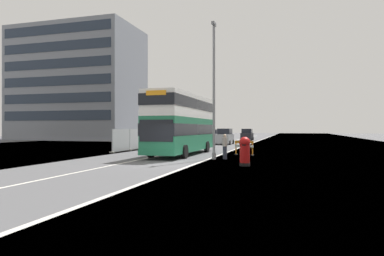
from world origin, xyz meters
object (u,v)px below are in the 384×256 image
Objects in this scene: double_decker_bus at (183,123)px; roadworks_barrier at (244,146)px; car_oncoming_near at (225,137)px; car_receding_far at (247,135)px; pedestrian_at_kerb at (225,147)px; lamppost_foreground at (214,94)px; red_pillar_postbox at (245,150)px; car_receding_mid at (213,136)px.

double_decker_bus is 5.38m from roadworks_barrier.
car_receding_far is at bearing 86.75° from car_oncoming_near.
car_receding_far is 2.20× the size of pedestrian_at_kerb.
double_decker_bus is 6.56× the size of pedestrian_at_kerb.
car_receding_far is (-4.14, 34.23, 0.25)m from roadworks_barrier.
car_receding_far is at bearing 88.63° from double_decker_bus.
lamppost_foreground reaches higher than red_pillar_postbox.
lamppost_foreground is at bearing -146.69° from pedestrian_at_kerb.
roadworks_barrier is at bearing 71.15° from lamppost_foreground.
lamppost_foreground is at bearing 126.83° from red_pillar_postbox.
lamppost_foreground is at bearing -86.09° from car_receding_far.
double_decker_bus is at bearing 130.63° from red_pillar_postbox.
double_decker_bus reaches higher than red_pillar_postbox.
car_receding_mid is at bearing 112.42° from car_oncoming_near.
car_receding_far is (-2.64, 38.63, -3.57)m from lamppost_foreground.
pedestrian_at_kerb is at bearing -101.66° from roadworks_barrier.
double_decker_bus is at bearing -82.34° from car_receding_mid.
lamppost_foreground is 2.46× the size of car_receding_far.
car_receding_far is (0.92, 16.19, -0.03)m from car_oncoming_near.
car_receding_far is (-5.26, 42.13, 0.05)m from red_pillar_postbox.
red_pillar_postbox is 0.43× the size of car_receding_far.
lamppost_foreground is 23.00m from car_oncoming_near.
car_receding_mid is 31.80m from pedestrian_at_kerb.
red_pillar_postbox is 4.40m from pedestrian_at_kerb.
double_decker_bus is 1.21× the size of lamppost_foreground.
pedestrian_at_kerb is (4.16, -3.15, -1.70)m from double_decker_bus.
double_decker_bus reaches higher than roadworks_barrier.
red_pillar_postbox is at bearing -82.89° from car_receding_far.
car_oncoming_near is at bearing -93.25° from car_receding_far.
red_pillar_postbox is 1.02× the size of roadworks_barrier.
car_receding_mid is 1.04× the size of car_receding_far.
double_decker_bus is 5.37m from lamppost_foreground.
double_decker_bus is 2.67× the size of car_oncoming_near.
car_oncoming_near is at bearing 90.25° from double_decker_bus.
lamppost_foreground is 3.75m from pedestrian_at_kerb.
car_oncoming_near reaches higher than car_receding_far.
car_oncoming_near is at bearing 105.68° from roadworks_barrier.
car_oncoming_near is at bearing -67.58° from car_receding_mid.
car_receding_mid is at bearing 105.77° from red_pillar_postbox.
car_receding_far reaches higher than red_pillar_postbox.
lamppost_foreground is 5.68× the size of red_pillar_postbox.
lamppost_foreground reaches higher than pedestrian_at_kerb.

